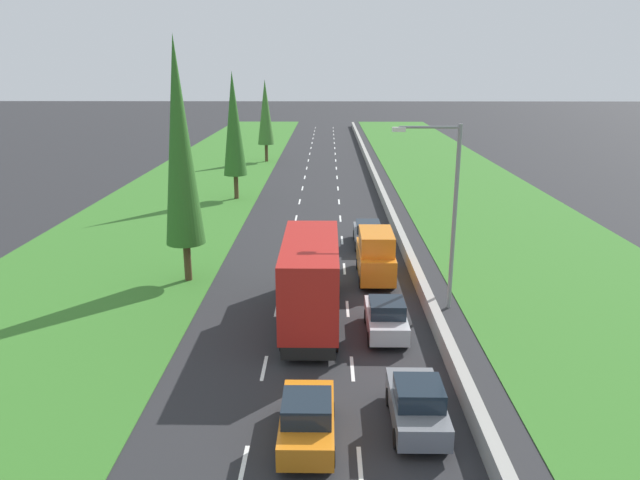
{
  "coord_description": "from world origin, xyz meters",
  "views": [
    {
      "loc": [
        0.75,
        0.1,
        11.48
      ],
      "look_at": [
        0.26,
        36.53,
        0.74
      ],
      "focal_mm": 33.0,
      "sensor_mm": 36.0,
      "label": 1
    }
  ],
  "objects_px": {
    "grey_hatchback_right_lane": "(417,404)",
    "red_box_truck_centre_lane": "(311,277)",
    "poplar_tree_second": "(180,144)",
    "grey_sedan_right_lane": "(368,234)",
    "orange_hatchback_centre_lane": "(307,419)",
    "poplar_tree_fourth": "(265,113)",
    "poplar_tree_third": "(234,124)",
    "street_light_mast": "(448,205)",
    "orange_van_right_lane": "(376,255)",
    "silver_hatchback_right_lane": "(386,317)"
  },
  "relations": [
    {
      "from": "orange_hatchback_centre_lane",
      "to": "poplar_tree_second",
      "type": "distance_m",
      "value": 17.72
    },
    {
      "from": "orange_hatchback_centre_lane",
      "to": "orange_van_right_lane",
      "type": "bearing_deg",
      "value": 77.68
    },
    {
      "from": "grey_sedan_right_lane",
      "to": "poplar_tree_third",
      "type": "xyz_separation_m",
      "value": [
        -10.95,
        14.32,
        5.84
      ]
    },
    {
      "from": "poplar_tree_second",
      "to": "poplar_tree_third",
      "type": "distance_m",
      "value": 21.24
    },
    {
      "from": "silver_hatchback_right_lane",
      "to": "red_box_truck_centre_lane",
      "type": "height_order",
      "value": "red_box_truck_centre_lane"
    },
    {
      "from": "red_box_truck_centre_lane",
      "to": "grey_hatchback_right_lane",
      "type": "bearing_deg",
      "value": -66.12
    },
    {
      "from": "red_box_truck_centre_lane",
      "to": "poplar_tree_second",
      "type": "relative_size",
      "value": 0.72
    },
    {
      "from": "street_light_mast",
      "to": "silver_hatchback_right_lane",
      "type": "bearing_deg",
      "value": -134.46
    },
    {
      "from": "poplar_tree_second",
      "to": "street_light_mast",
      "type": "relative_size",
      "value": 1.46
    },
    {
      "from": "grey_hatchback_right_lane",
      "to": "street_light_mast",
      "type": "relative_size",
      "value": 0.43
    },
    {
      "from": "poplar_tree_third",
      "to": "grey_hatchback_right_lane",
      "type": "bearing_deg",
      "value": -72.22
    },
    {
      "from": "grey_sedan_right_lane",
      "to": "poplar_tree_third",
      "type": "height_order",
      "value": "poplar_tree_third"
    },
    {
      "from": "orange_hatchback_centre_lane",
      "to": "grey_sedan_right_lane",
      "type": "height_order",
      "value": "orange_hatchback_centre_lane"
    },
    {
      "from": "grey_hatchback_right_lane",
      "to": "silver_hatchback_right_lane",
      "type": "height_order",
      "value": "same"
    },
    {
      "from": "orange_van_right_lane",
      "to": "poplar_tree_fourth",
      "type": "xyz_separation_m",
      "value": [
        -10.42,
        42.61,
        4.67
      ]
    },
    {
      "from": "poplar_tree_third",
      "to": "street_light_mast",
      "type": "bearing_deg",
      "value": -60.75
    },
    {
      "from": "poplar_tree_second",
      "to": "silver_hatchback_right_lane",
      "type": "bearing_deg",
      "value": -33.33
    },
    {
      "from": "orange_van_right_lane",
      "to": "street_light_mast",
      "type": "relative_size",
      "value": 0.54
    },
    {
      "from": "silver_hatchback_right_lane",
      "to": "grey_sedan_right_lane",
      "type": "bearing_deg",
      "value": 89.66
    },
    {
      "from": "silver_hatchback_right_lane",
      "to": "red_box_truck_centre_lane",
      "type": "distance_m",
      "value": 3.89
    },
    {
      "from": "grey_hatchback_right_lane",
      "to": "poplar_tree_fourth",
      "type": "bearing_deg",
      "value": 100.67
    },
    {
      "from": "silver_hatchback_right_lane",
      "to": "red_box_truck_centre_lane",
      "type": "xyz_separation_m",
      "value": [
        -3.36,
        1.43,
        1.35
      ]
    },
    {
      "from": "silver_hatchback_right_lane",
      "to": "poplar_tree_second",
      "type": "xyz_separation_m",
      "value": [
        -10.38,
        6.82,
        6.78
      ]
    },
    {
      "from": "grey_hatchback_right_lane",
      "to": "poplar_tree_second",
      "type": "xyz_separation_m",
      "value": [
        -10.74,
        13.8,
        6.78
      ]
    },
    {
      "from": "poplar_tree_third",
      "to": "street_light_mast",
      "type": "relative_size",
      "value": 1.25
    },
    {
      "from": "silver_hatchback_right_lane",
      "to": "red_box_truck_centre_lane",
      "type": "bearing_deg",
      "value": 157.01
    },
    {
      "from": "orange_hatchback_centre_lane",
      "to": "poplar_tree_fourth",
      "type": "relative_size",
      "value": 0.39
    },
    {
      "from": "street_light_mast",
      "to": "orange_hatchback_centre_lane",
      "type": "bearing_deg",
      "value": -119.72
    },
    {
      "from": "street_light_mast",
      "to": "grey_sedan_right_lane",
      "type": "bearing_deg",
      "value": 105.84
    },
    {
      "from": "grey_hatchback_right_lane",
      "to": "orange_van_right_lane",
      "type": "distance_m",
      "value": 14.22
    },
    {
      "from": "grey_hatchback_right_lane",
      "to": "red_box_truck_centre_lane",
      "type": "xyz_separation_m",
      "value": [
        -3.72,
        8.41,
        1.35
      ]
    },
    {
      "from": "grey_hatchback_right_lane",
      "to": "poplar_tree_second",
      "type": "relative_size",
      "value": 0.3
    },
    {
      "from": "grey_hatchback_right_lane",
      "to": "grey_sedan_right_lane",
      "type": "xyz_separation_m",
      "value": [
        -0.28,
        20.7,
        -0.02
      ]
    },
    {
      "from": "poplar_tree_third",
      "to": "street_light_mast",
      "type": "xyz_separation_m",
      "value": [
        13.95,
        -24.9,
        -1.42
      ]
    },
    {
      "from": "red_box_truck_centre_lane",
      "to": "poplar_tree_second",
      "type": "bearing_deg",
      "value": 142.44
    },
    {
      "from": "grey_sedan_right_lane",
      "to": "red_box_truck_centre_lane",
      "type": "xyz_separation_m",
      "value": [
        -3.44,
        -12.29,
        1.37
      ]
    },
    {
      "from": "silver_hatchback_right_lane",
      "to": "grey_sedan_right_lane",
      "type": "height_order",
      "value": "silver_hatchback_right_lane"
    },
    {
      "from": "grey_hatchback_right_lane",
      "to": "orange_hatchback_centre_lane",
      "type": "distance_m",
      "value": 3.7
    },
    {
      "from": "grey_sedan_right_lane",
      "to": "street_light_mast",
      "type": "distance_m",
      "value": 11.85
    },
    {
      "from": "silver_hatchback_right_lane",
      "to": "street_light_mast",
      "type": "bearing_deg",
      "value": 45.54
    },
    {
      "from": "grey_hatchback_right_lane",
      "to": "silver_hatchback_right_lane",
      "type": "relative_size",
      "value": 1.0
    },
    {
      "from": "grey_hatchback_right_lane",
      "to": "red_box_truck_centre_lane",
      "type": "height_order",
      "value": "red_box_truck_centre_lane"
    },
    {
      "from": "grey_sedan_right_lane",
      "to": "poplar_tree_second",
      "type": "relative_size",
      "value": 0.34
    },
    {
      "from": "grey_hatchback_right_lane",
      "to": "street_light_mast",
      "type": "distance_m",
      "value": 11.36
    },
    {
      "from": "poplar_tree_second",
      "to": "poplar_tree_fourth",
      "type": "relative_size",
      "value": 1.31
    },
    {
      "from": "grey_hatchback_right_lane",
      "to": "poplar_tree_second",
      "type": "distance_m",
      "value": 18.76
    },
    {
      "from": "grey_sedan_right_lane",
      "to": "poplar_tree_second",
      "type": "xyz_separation_m",
      "value": [
        -10.46,
        -6.9,
        6.81
      ]
    },
    {
      "from": "poplar_tree_fourth",
      "to": "poplar_tree_second",
      "type": "bearing_deg",
      "value": -90.05
    },
    {
      "from": "orange_hatchback_centre_lane",
      "to": "poplar_tree_third",
      "type": "height_order",
      "value": "poplar_tree_third"
    },
    {
      "from": "grey_sedan_right_lane",
      "to": "poplar_tree_second",
      "type": "bearing_deg",
      "value": -146.6
    }
  ]
}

